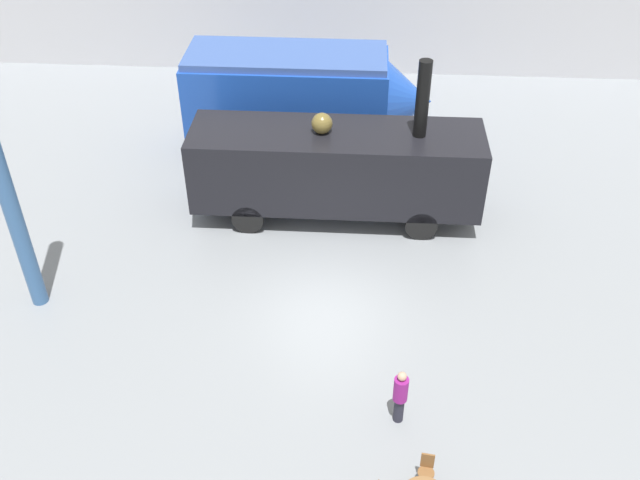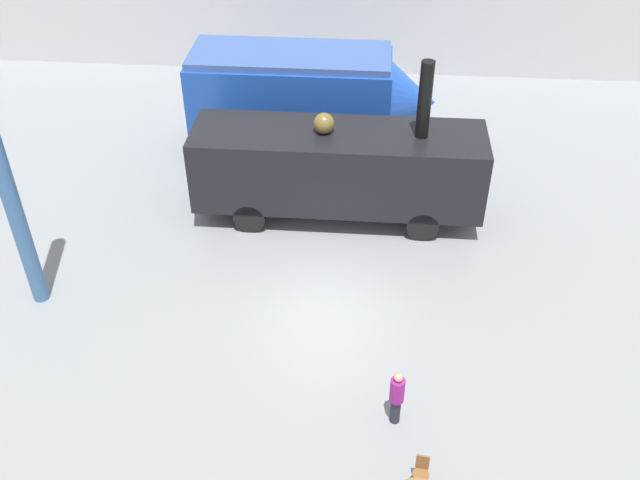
# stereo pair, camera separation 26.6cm
# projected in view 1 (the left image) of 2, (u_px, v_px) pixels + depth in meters

# --- Properties ---
(ground_plane) EXTENTS (80.00, 80.00, 0.00)m
(ground_plane) POSITION_uv_depth(u_px,v_px,m) (325.00, 308.00, 19.81)
(ground_plane) COLOR gray
(streamlined_locomotive) EXTENTS (8.67, 2.89, 3.79)m
(streamlined_locomotive) POSITION_uv_depth(u_px,v_px,m) (306.00, 96.00, 25.42)
(streamlined_locomotive) COLOR blue
(streamlined_locomotive) RESTS_ON ground_plane
(steam_locomotive) EXTENTS (9.03, 2.49, 5.40)m
(steam_locomotive) POSITION_uv_depth(u_px,v_px,m) (337.00, 166.00, 22.27)
(steam_locomotive) COLOR black
(steam_locomotive) RESTS_ON ground_plane
(cafe_chair_2) EXTENTS (0.36, 0.37, 0.87)m
(cafe_chair_2) POSITION_uv_depth(u_px,v_px,m) (427.00, 468.00, 15.11)
(cafe_chair_2) COLOR black
(cafe_chair_2) RESTS_ON ground_plane
(visitor_person) EXTENTS (0.34, 0.34, 1.59)m
(visitor_person) POSITION_uv_depth(u_px,v_px,m) (400.00, 395.00, 16.24)
(visitor_person) COLOR #262633
(visitor_person) RESTS_ON ground_plane
(support_pillar) EXTENTS (0.44, 0.44, 8.00)m
(support_pillar) POSITION_uv_depth(u_px,v_px,m) (2.00, 181.00, 17.61)
(support_pillar) COLOR #386093
(support_pillar) RESTS_ON ground_plane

